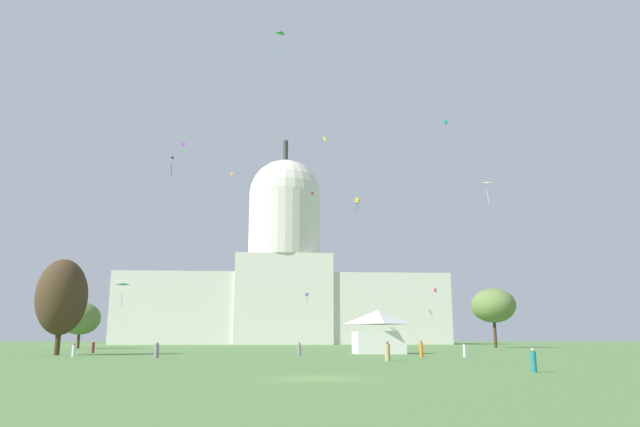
% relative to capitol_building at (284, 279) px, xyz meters
% --- Properties ---
extents(ground_plane, '(800.00, 800.00, 0.00)m').
position_rel_capitol_building_xyz_m(ground_plane, '(-0.03, -174.65, -22.33)').
color(ground_plane, '#567F42').
extents(capitol_building, '(112.65, 25.61, 73.26)m').
position_rel_capitol_building_xyz_m(capitol_building, '(0.00, 0.00, 0.00)').
color(capitol_building, silver).
rests_on(capitol_building, ground_plane).
extents(event_tent, '(6.80, 6.39, 5.79)m').
position_rel_capitol_building_xyz_m(event_tent, '(11.45, -125.93, -19.45)').
color(event_tent, white).
rests_on(event_tent, ground_plane).
extents(tree_east_far, '(13.11, 13.48, 13.13)m').
position_rel_capitol_building_xyz_m(tree_east_far, '(46.38, -75.67, -13.06)').
color(tree_east_far, '#42301E').
rests_on(tree_east_far, ground_plane).
extents(tree_west_near, '(10.64, 10.48, 9.42)m').
position_rel_capitol_building_xyz_m(tree_west_near, '(-42.58, -80.39, -16.25)').
color(tree_west_near, '#42301E').
rests_on(tree_west_near, ground_plane).
extents(tree_west_mid, '(8.47, 8.59, 11.82)m').
position_rel_capitol_building_xyz_m(tree_west_mid, '(-29.13, -129.91, -15.24)').
color(tree_west_mid, '#42301E').
rests_on(tree_west_mid, ground_plane).
extents(person_tan_near_tent, '(0.55, 0.55, 1.77)m').
position_rel_capitol_building_xyz_m(person_tan_near_tent, '(7.91, -151.45, -21.53)').
color(person_tan_near_tent, tan).
rests_on(person_tan_near_tent, ground_plane).
extents(person_grey_near_tree_west, '(0.55, 0.55, 1.53)m').
position_rel_capitol_building_xyz_m(person_grey_near_tree_west, '(0.51, -133.78, -21.63)').
color(person_grey_near_tree_west, gray).
rests_on(person_grey_near_tree_west, ground_plane).
extents(person_grey_back_right, '(0.67, 0.67, 1.73)m').
position_rel_capitol_building_xyz_m(person_grey_back_right, '(-14.81, -141.56, -21.55)').
color(person_grey_back_right, gray).
rests_on(person_grey_back_right, ground_plane).
extents(person_orange_front_right, '(0.40, 0.40, 1.78)m').
position_rel_capitol_building_xyz_m(person_orange_front_right, '(13.52, -141.34, -21.50)').
color(person_orange_front_right, orange).
rests_on(person_orange_front_right, ground_plane).
extents(person_teal_front_left, '(0.38, 0.38, 1.44)m').
position_rel_capitol_building_xyz_m(person_teal_front_left, '(13.34, -170.28, -21.67)').
color(person_teal_front_left, '#1E757A').
rests_on(person_teal_front_left, ground_plane).
extents(person_white_edge_east, '(0.48, 0.48, 1.56)m').
position_rel_capitol_building_xyz_m(person_white_edge_east, '(18.77, -139.96, -21.61)').
color(person_white_edge_east, silver).
rests_on(person_white_edge_east, ground_plane).
extents(person_maroon_lawn_far_left, '(0.54, 0.54, 1.72)m').
position_rel_capitol_building_xyz_m(person_maroon_lawn_far_left, '(-27.96, -119.36, -21.54)').
color(person_maroon_lawn_far_left, maroon).
rests_on(person_maroon_lawn_far_left, ground_plane).
extents(person_white_mid_right, '(0.50, 0.50, 1.50)m').
position_rel_capitol_building_xyz_m(person_white_mid_right, '(-25.19, -135.76, -21.65)').
color(person_white_mid_right, silver).
rests_on(person_white_mid_right, ground_plane).
extents(kite_black_mid, '(0.69, 1.36, 2.88)m').
position_rel_capitol_building_xyz_m(kite_black_mid, '(-20.61, -109.23, 9.14)').
color(kite_black_mid, black).
extents(kite_blue_low, '(0.97, 0.94, 2.55)m').
position_rel_capitol_building_xyz_m(kite_blue_low, '(6.07, -39.94, -8.24)').
color(kite_blue_low, blue).
extents(kite_turquoise_high, '(0.74, 0.77, 0.72)m').
position_rel_capitol_building_xyz_m(kite_turquoise_high, '(31.78, -94.48, 23.17)').
color(kite_turquoise_high, teal).
extents(kite_violet_high, '(1.07, 0.25, 1.16)m').
position_rel_capitol_building_xyz_m(kite_violet_high, '(-28.53, -50.67, 31.74)').
color(kite_violet_high, purple).
extents(kite_yellow_high, '(0.61, 0.82, 0.81)m').
position_rel_capitol_building_xyz_m(kite_yellow_high, '(7.82, -81.50, 23.45)').
color(kite_yellow_high, yellow).
extents(kite_red_high, '(0.81, 0.70, 2.45)m').
position_rel_capitol_building_xyz_m(kite_red_high, '(8.01, -31.20, 23.16)').
color(kite_red_high, red).
extents(kite_green_high, '(1.25, 0.97, 3.18)m').
position_rel_capitol_building_xyz_m(kite_green_high, '(-2.19, -136.22, 18.19)').
color(kite_green_high, green).
extents(kite_gold_mid, '(1.31, 1.28, 2.95)m').
position_rel_capitol_building_xyz_m(kite_gold_mid, '(15.13, -80.47, 9.56)').
color(kite_gold_mid, gold).
extents(kite_cyan_low, '(1.90, 1.39, 3.44)m').
position_rel_capitol_building_xyz_m(kite_cyan_low, '(-26.07, -112.64, -12.37)').
color(kite_cyan_low, '#33BCDB').
extents(kite_pink_low, '(1.28, 1.29, 1.00)m').
position_rel_capitol_building_xyz_m(kite_pink_low, '(39.18, -52.65, -7.86)').
color(kite_pink_low, pink).
extents(kite_orange_high, '(0.83, 0.90, 0.86)m').
position_rel_capitol_building_xyz_m(kite_orange_high, '(-16.21, -37.10, 27.54)').
color(kite_orange_high, orange).
extents(kite_white_mid, '(1.71, 0.89, 3.86)m').
position_rel_capitol_building_xyz_m(kite_white_mid, '(37.85, -98.66, 8.54)').
color(kite_white_mid, white).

